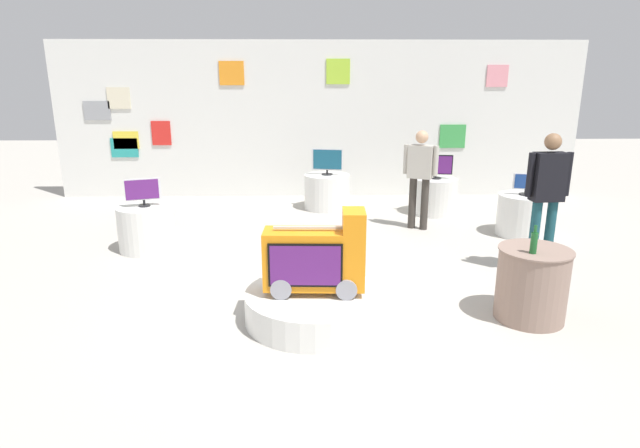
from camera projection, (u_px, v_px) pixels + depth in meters
name	position (u px, v px, depth m)	size (l,w,h in m)	color
ground_plane	(330.00, 300.00, 5.87)	(30.00, 30.00, 0.00)	#B2ADA3
back_wall_display	(318.00, 120.00, 10.52)	(10.51, 0.13, 3.08)	silver
main_display_pedestal	(314.00, 306.00, 5.35)	(1.42, 1.42, 0.31)	silver
novelty_firetruck_tv	(316.00, 260.00, 5.21)	(1.01, 0.44, 0.86)	gray
display_pedestal_left_rear	(434.00, 196.00, 9.44)	(0.79, 0.79, 0.64)	silver
tv_on_left_rear	(436.00, 166.00, 9.29)	(0.57, 0.20, 0.42)	black
display_pedestal_center_rear	(523.00, 215.00, 8.17)	(0.78, 0.78, 0.64)	silver
tv_on_center_rear	(527.00, 183.00, 8.03)	(0.40, 0.19, 0.33)	black
display_pedestal_right_rear	(327.00, 192.00, 9.80)	(0.84, 0.84, 0.64)	silver
tv_on_right_rear	(327.00, 161.00, 9.63)	(0.57, 0.20, 0.48)	black
display_pedestal_far_right	(147.00, 228.00, 7.48)	(0.79, 0.79, 0.64)	silver
tv_on_far_right	(143.00, 191.00, 7.32)	(0.47, 0.19, 0.40)	black
side_table_round	(532.00, 284.00, 5.33)	(0.73, 0.73, 0.75)	gray
bottle_on_side_table	(534.00, 242.00, 5.07)	(0.07, 0.07, 0.28)	#195926
shopper_browsing_near_truck	(420.00, 172.00, 8.34)	(0.51, 0.35, 1.59)	#38332D
shopper_browsing_rear	(547.00, 193.00, 6.40)	(0.56, 0.23, 1.76)	#194751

